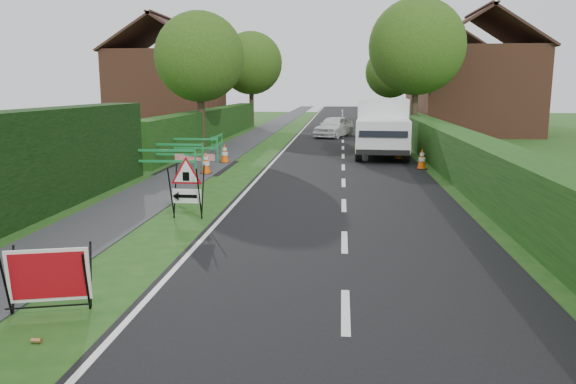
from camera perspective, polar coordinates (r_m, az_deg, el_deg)
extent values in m
plane|color=#1C4915|center=(10.50, -8.08, -6.26)|extent=(120.00, 120.00, 0.00)
cube|color=black|center=(44.87, 5.57, 6.71)|extent=(6.00, 90.00, 0.02)
cube|color=#2D2D30|center=(45.19, -1.47, 6.78)|extent=(2.00, 90.00, 0.02)
cube|color=#14380F|center=(32.75, -7.70, 5.22)|extent=(1.00, 24.00, 1.80)
cube|color=#14380F|center=(26.26, 14.39, 3.66)|extent=(1.20, 50.00, 1.50)
cube|color=brown|center=(41.65, -12.09, 10.00)|extent=(7.00, 7.00, 5.50)
cube|color=#331E19|center=(42.36, -14.64, 15.11)|extent=(4.00, 7.40, 2.58)
cube|color=#331E19|center=(41.32, -9.91, 15.42)|extent=(4.00, 7.40, 2.58)
cube|color=#331E19|center=(41.91, -12.37, 16.76)|extent=(0.25, 7.40, 0.18)
cube|color=brown|center=(38.73, 18.51, 9.67)|extent=(7.00, 7.00, 5.50)
cube|color=#331E19|center=(38.55, 16.23, 15.52)|extent=(4.00, 7.40, 2.58)
cube|color=#331E19|center=(39.32, 21.43, 15.11)|extent=(4.00, 7.40, 2.58)
cube|color=#331E19|center=(39.01, 18.96, 16.93)|extent=(0.25, 7.40, 0.18)
cube|color=brown|center=(52.65, 16.17, 9.91)|extent=(7.00, 7.00, 5.50)
cube|color=#331E19|center=(52.48, 14.45, 14.19)|extent=(4.00, 7.40, 2.58)
cube|color=#331E19|center=(53.11, 18.30, 13.95)|extent=(4.00, 7.40, 2.58)
cube|color=#331E19|center=(52.85, 16.45, 15.26)|extent=(0.25, 7.40, 0.18)
cylinder|color=#2D2116|center=(28.68, -8.79, 7.06)|extent=(0.36, 0.36, 2.62)
sphere|color=#214011|center=(28.67, -8.97, 13.42)|extent=(4.40, 4.40, 4.40)
cylinder|color=#2D2116|center=(32.05, 12.69, 7.61)|extent=(0.36, 0.36, 2.97)
sphere|color=#214011|center=(32.09, 12.97, 14.21)|extent=(5.20, 5.20, 5.20)
cylinder|color=#2D2116|center=(44.35, -3.71, 8.49)|extent=(0.36, 0.36, 2.80)
sphere|color=#214011|center=(44.36, -3.77, 12.94)|extent=(4.80, 4.80, 4.80)
cylinder|color=#2D2116|center=(47.97, 10.30, 8.30)|extent=(0.36, 0.36, 2.45)
sphere|color=#214011|center=(47.95, 10.42, 11.89)|extent=(4.20, 4.20, 4.20)
cylinder|color=black|center=(8.32, -26.76, -8.58)|extent=(0.11, 0.31, 0.88)
cylinder|color=black|center=(8.62, -26.14, -7.88)|extent=(0.11, 0.31, 0.88)
cylinder|color=black|center=(8.08, -19.79, -8.60)|extent=(0.11, 0.31, 0.88)
cylinder|color=black|center=(8.38, -19.42, -7.88)|extent=(0.11, 0.31, 0.88)
cylinder|color=black|center=(8.27, -23.20, -10.65)|extent=(1.04, 0.31, 0.02)
cube|color=white|center=(8.29, -23.14, -7.79)|extent=(1.07, 0.41, 0.77)
cube|color=#AB0B14|center=(8.28, -23.17, -7.82)|extent=(0.97, 0.36, 0.67)
cylinder|color=black|center=(13.11, -11.80, -0.13)|extent=(0.04, 0.38, 1.23)
cylinder|color=black|center=(13.40, -11.38, 0.11)|extent=(0.04, 0.38, 1.23)
cylinder|color=black|center=(12.91, -9.02, -0.20)|extent=(0.04, 0.38, 1.23)
cylinder|color=black|center=(13.20, -8.65, 0.05)|extent=(0.04, 0.38, 1.23)
cube|color=white|center=(13.15, -10.23, -0.42)|extent=(0.69, 0.04, 0.33)
cube|color=black|center=(13.13, -10.26, -0.43)|extent=(0.49, 0.03, 0.08)
cone|color=black|center=(13.21, -11.35, -0.40)|extent=(0.16, 0.20, 0.20)
cube|color=black|center=(13.05, -10.33, 1.57)|extent=(0.15, 0.02, 0.20)
cube|color=silver|center=(25.90, 9.58, 7.04)|extent=(2.34, 3.57, 2.06)
cube|color=silver|center=(23.32, 9.62, 5.68)|extent=(2.27, 2.35, 1.26)
cube|color=black|center=(22.23, 9.68, 6.24)|extent=(1.89, 0.35, 0.58)
cube|color=yellow|center=(24.97, 7.07, 5.10)|extent=(0.34, 5.28, 0.26)
cube|color=yellow|center=(25.00, 12.03, 4.96)|extent=(0.34, 5.28, 0.26)
cube|color=black|center=(22.32, 9.61, 4.00)|extent=(2.10, 0.25, 0.21)
cylinder|color=black|center=(23.34, 7.21, 4.13)|extent=(0.31, 0.87, 0.86)
cylinder|color=black|center=(23.36, 11.94, 4.00)|extent=(0.31, 0.87, 0.86)
cylinder|color=black|center=(26.76, 7.43, 4.95)|extent=(0.31, 0.87, 0.86)
cylinder|color=black|center=(26.79, 11.56, 4.83)|extent=(0.31, 0.87, 0.86)
cube|color=black|center=(21.57, 13.41, 2.31)|extent=(0.38, 0.38, 0.04)
cone|color=#FF5508|center=(21.52, 13.45, 3.35)|extent=(0.32, 0.32, 0.75)
cylinder|color=white|center=(21.52, 13.45, 3.25)|extent=(0.25, 0.25, 0.14)
cylinder|color=white|center=(21.50, 13.47, 3.74)|extent=(0.17, 0.17, 0.10)
cube|color=black|center=(24.34, 11.22, 3.31)|extent=(0.38, 0.38, 0.04)
cone|color=#FF5508|center=(24.30, 11.26, 4.24)|extent=(0.32, 0.32, 0.75)
cylinder|color=white|center=(24.30, 11.25, 4.15)|extent=(0.25, 0.25, 0.14)
cylinder|color=white|center=(24.28, 11.27, 4.59)|extent=(0.17, 0.17, 0.10)
cube|color=black|center=(26.20, 11.97, 3.79)|extent=(0.38, 0.38, 0.04)
cone|color=#FF5508|center=(26.15, 12.00, 4.65)|extent=(0.32, 0.32, 0.75)
cylinder|color=white|center=(26.16, 12.00, 4.57)|extent=(0.25, 0.25, 0.14)
cylinder|color=white|center=(26.14, 12.02, 4.98)|extent=(0.17, 0.17, 0.10)
cube|color=black|center=(20.06, -8.31, 1.88)|extent=(0.38, 0.38, 0.04)
cone|color=#FF5508|center=(20.00, -8.34, 3.00)|extent=(0.32, 0.32, 0.75)
cylinder|color=white|center=(20.01, -8.34, 2.89)|extent=(0.25, 0.25, 0.14)
cylinder|color=white|center=(19.99, -8.35, 3.42)|extent=(0.17, 0.17, 0.10)
cube|color=black|center=(22.90, -6.43, 3.00)|extent=(0.38, 0.38, 0.04)
cone|color=#FF5508|center=(22.86, -6.45, 3.98)|extent=(0.32, 0.32, 0.75)
cylinder|color=white|center=(22.86, -6.45, 3.89)|extent=(0.25, 0.25, 0.14)
cylinder|color=white|center=(22.84, -6.46, 4.36)|extent=(0.17, 0.17, 0.10)
cube|color=#198D41|center=(19.80, -15.05, 2.91)|extent=(0.05, 0.05, 1.00)
cube|color=#198D41|center=(19.27, -9.37, 2.94)|extent=(0.05, 0.05, 1.00)
cube|color=#198D41|center=(19.46, -12.30, 4.15)|extent=(2.00, 0.14, 0.08)
cube|color=#198D41|center=(19.51, -12.25, 3.07)|extent=(2.00, 0.14, 0.08)
cube|color=#198D41|center=(19.86, -14.98, 1.54)|extent=(0.08, 0.35, 0.04)
cube|color=#198D41|center=(19.34, -9.33, 1.53)|extent=(0.08, 0.35, 0.04)
cube|color=#198D41|center=(21.75, -13.73, 3.64)|extent=(0.05, 0.05, 1.00)
cube|color=#198D41|center=(21.10, -8.65, 3.61)|extent=(0.05, 0.05, 1.00)
cube|color=#198D41|center=(21.36, -11.27, 4.75)|extent=(2.00, 0.13, 0.08)
cube|color=#198D41|center=(21.40, -11.23, 3.76)|extent=(2.00, 0.13, 0.08)
cube|color=#198D41|center=(21.81, -13.67, 2.39)|extent=(0.07, 0.35, 0.04)
cube|color=#198D41|center=(21.17, -8.62, 2.32)|extent=(0.07, 0.35, 0.04)
cube|color=#198D41|center=(23.85, -11.88, 4.30)|extent=(0.05, 0.05, 1.00)
cube|color=#198D41|center=(23.32, -7.18, 4.31)|extent=(0.05, 0.05, 1.00)
cube|color=#198D41|center=(23.53, -9.59, 5.33)|extent=(2.00, 0.07, 0.08)
cube|color=#198D41|center=(23.56, -9.56, 4.43)|extent=(2.00, 0.07, 0.08)
cube|color=#198D41|center=(23.91, -11.84, 3.16)|extent=(0.06, 0.35, 0.04)
cube|color=#198D41|center=(23.38, -7.16, 3.14)|extent=(0.06, 0.35, 0.04)
cube|color=#198D41|center=(23.61, -7.72, 4.37)|extent=(0.05, 0.05, 1.00)
cube|color=#198D41|center=(25.55, -6.73, 4.87)|extent=(0.05, 0.05, 1.00)
cube|color=#198D41|center=(24.54, -7.23, 5.60)|extent=(0.06, 2.00, 0.08)
cube|color=#198D41|center=(24.57, -7.21, 4.74)|extent=(0.06, 2.00, 0.08)
cube|color=#198D41|center=(23.67, -7.69, 3.22)|extent=(0.35, 0.06, 0.04)
cube|color=#198D41|center=(25.60, -6.70, 3.80)|extent=(0.35, 0.06, 0.04)
cube|color=red|center=(21.30, -9.41, 2.30)|extent=(1.50, 0.14, 0.25)
cylinder|color=#BF7F4C|center=(7.60, -24.17, -13.85)|extent=(0.12, 0.07, 0.07)
imported|color=white|center=(34.60, 4.70, 6.64)|extent=(2.75, 4.10, 1.30)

